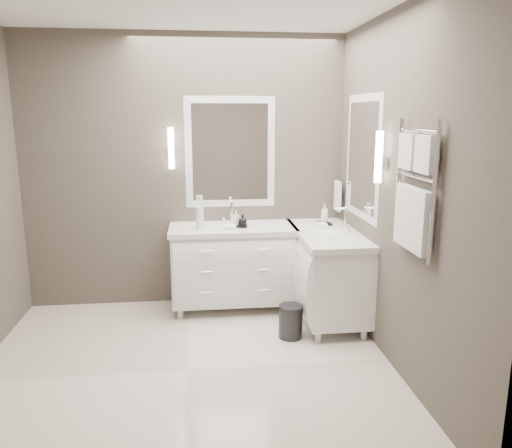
{
  "coord_description": "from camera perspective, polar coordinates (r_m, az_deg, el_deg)",
  "views": [
    {
      "loc": [
        0.12,
        -3.54,
        1.93
      ],
      "look_at": [
        0.62,
        0.7,
        0.98
      ],
      "focal_mm": 35.0,
      "sensor_mm": 36.0,
      "label": 1
    }
  ],
  "objects": [
    {
      "name": "floor",
      "position": [
        4.03,
        -7.92,
        -16.29
      ],
      "size": [
        3.2,
        3.0,
        0.01
      ],
      "primitive_type": "cube",
      "color": "silver",
      "rests_on": "ground"
    },
    {
      "name": "sconce_back",
      "position": [
        4.98,
        -9.67,
        8.45
      ],
      "size": [
        0.06,
        0.06,
        0.4
      ],
      "color": "white",
      "rests_on": "wall_back"
    },
    {
      "name": "wall_back",
      "position": [
        5.08,
        -8.06,
        5.82
      ],
      "size": [
        3.2,
        0.01,
        2.7
      ],
      "primitive_type": "cube",
      "color": "#4B433C",
      "rests_on": "floor"
    },
    {
      "name": "amenity_tray_back",
      "position": [
        4.86,
        -1.92,
        -0.21
      ],
      "size": [
        0.17,
        0.14,
        0.02
      ],
      "primitive_type": "cube",
      "rotation": [
        0.0,
        0.0,
        -0.19
      ],
      "color": "black",
      "rests_on": "vanity_back"
    },
    {
      "name": "soap_bottle_a",
      "position": [
        4.86,
        -2.3,
        0.74
      ],
      "size": [
        0.07,
        0.07,
        0.13
      ],
      "primitive_type": "imported",
      "rotation": [
        0.0,
        0.0,
        0.12
      ],
      "color": "white",
      "rests_on": "amenity_tray_back"
    },
    {
      "name": "vanity_right",
      "position": [
        4.82,
        8.13,
        -5.07
      ],
      "size": [
        0.59,
        1.24,
        0.97
      ],
      "color": "white",
      "rests_on": "floor"
    },
    {
      "name": "soap_bottle_c",
      "position": [
        4.99,
        7.84,
        1.23
      ],
      "size": [
        0.09,
        0.09,
        0.18
      ],
      "primitive_type": "imported",
      "rotation": [
        0.0,
        0.0,
        -0.38
      ],
      "color": "white",
      "rests_on": "amenity_tray_right"
    },
    {
      "name": "sconce_right",
      "position": [
        4.02,
        13.86,
        7.34
      ],
      "size": [
        0.06,
        0.06,
        0.4
      ],
      "color": "white",
      "rests_on": "wall_right"
    },
    {
      "name": "mirror_right",
      "position": [
        4.59,
        12.06,
        7.49
      ],
      "size": [
        0.02,
        0.9,
        1.1
      ],
      "color": "white",
      "rests_on": "wall_right"
    },
    {
      "name": "amenity_tray_right",
      "position": [
        5.01,
        7.8,
        0.07
      ],
      "size": [
        0.13,
        0.16,
        0.02
      ],
      "primitive_type": "cube",
      "rotation": [
        0.0,
        0.0,
        0.14
      ],
      "color": "black",
      "rests_on": "vanity_right"
    },
    {
      "name": "water_bottle",
      "position": [
        4.78,
        -6.44,
        0.67
      ],
      "size": [
        0.1,
        0.1,
        0.21
      ],
      "primitive_type": "cylinder",
      "rotation": [
        0.0,
        0.0,
        -0.36
      ],
      "color": "silver",
      "rests_on": "vanity_back"
    },
    {
      "name": "mirror_back",
      "position": [
        5.05,
        -2.97,
        8.17
      ],
      "size": [
        0.9,
        0.02,
        1.1
      ],
      "color": "white",
      "rests_on": "wall_back"
    },
    {
      "name": "vanity_back",
      "position": [
        4.99,
        -2.63,
        -4.35
      ],
      "size": [
        1.24,
        0.59,
        0.97
      ],
      "color": "white",
      "rests_on": "floor"
    },
    {
      "name": "wall_right",
      "position": [
        3.88,
        15.9,
        3.43
      ],
      "size": [
        0.01,
        3.0,
        2.7
      ],
      "primitive_type": "cube",
      "color": "#4B433C",
      "rests_on": "floor"
    },
    {
      "name": "soap_bottle_b",
      "position": [
        4.82,
        -1.54,
        0.48
      ],
      "size": [
        0.1,
        0.1,
        0.11
      ],
      "primitive_type": "imported",
      "rotation": [
        0.0,
        0.0,
        -0.26
      ],
      "color": "black",
      "rests_on": "amenity_tray_back"
    },
    {
      "name": "towel_ladder",
      "position": [
        3.49,
        17.6,
        3.05
      ],
      "size": [
        0.06,
        0.58,
        0.9
      ],
      "color": "white",
      "rests_on": "wall_right"
    },
    {
      "name": "towel_bar_corner",
      "position": [
        5.16,
        9.32,
        3.27
      ],
      "size": [
        0.03,
        0.22,
        0.3
      ],
      "color": "white",
      "rests_on": "wall_right"
    },
    {
      "name": "wall_front",
      "position": [
        2.12,
        -9.78,
        -3.58
      ],
      "size": [
        3.2,
        0.01,
        2.7
      ],
      "primitive_type": "cube",
      "color": "#4B433C",
      "rests_on": "floor"
    },
    {
      "name": "waste_bin",
      "position": [
        4.47,
        3.98,
        -11.05
      ],
      "size": [
        0.25,
        0.25,
        0.29
      ],
      "primitive_type": "cylinder",
      "rotation": [
        0.0,
        0.0,
        0.19
      ],
      "color": "black",
      "rests_on": "floor"
    }
  ]
}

